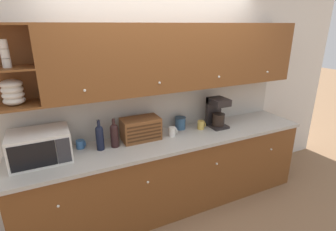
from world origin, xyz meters
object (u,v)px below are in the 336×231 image
object	(u,v)px
microwave	(40,146)
mug_patterned_third	(201,125)
mug_blue_second	(81,144)
bread_box	(141,129)
storage_canister	(180,123)
second_wine_bottle	(100,136)
coffee_maker	(217,112)
wine_bottle	(114,134)
mug	(172,132)

from	to	relation	value
microwave	mug_patterned_third	size ratio (longest dim) A/B	5.03
mug_blue_second	bread_box	xyz separation A→B (m)	(0.65, -0.06, 0.08)
mug_blue_second	storage_canister	xyz separation A→B (m)	(1.20, 0.02, 0.03)
second_wine_bottle	storage_canister	xyz separation A→B (m)	(1.02, 0.14, -0.07)
second_wine_bottle	mug_patterned_third	distance (m)	1.25
bread_box	mug_patterned_third	bearing A→B (deg)	-2.53
mug_blue_second	coffee_maker	world-z (taller)	coffee_maker
wine_bottle	second_wine_bottle	bearing A→B (deg)	-179.18
microwave	second_wine_bottle	xyz separation A→B (m)	(0.56, -0.01, -0.00)
coffee_maker	microwave	bearing A→B (deg)	-179.61
second_wine_bottle	bread_box	size ratio (longest dim) A/B	0.77
storage_canister	coffee_maker	xyz separation A→B (m)	(0.45, -0.12, 0.11)
mug_blue_second	bread_box	bearing A→B (deg)	-5.44
mug_patterned_third	coffee_maker	bearing A→B (deg)	-1.25
mug_blue_second	wine_bottle	bearing A→B (deg)	-19.59
wine_bottle	bread_box	world-z (taller)	wine_bottle
bread_box	mug	xyz separation A→B (m)	(0.36, -0.07, -0.07)
mug_blue_second	mug	world-z (taller)	mug
bread_box	coffee_maker	world-z (taller)	coffee_maker
second_wine_bottle	storage_canister	world-z (taller)	second_wine_bottle
bread_box	coffee_maker	size ratio (longest dim) A/B	1.14
bread_box	microwave	bearing A→B (deg)	-177.02
mug_blue_second	storage_canister	distance (m)	1.20
second_wine_bottle	microwave	bearing A→B (deg)	179.34
mug	mug_patterned_third	distance (m)	0.42
mug_blue_second	wine_bottle	distance (m)	0.37
second_wine_bottle	mug	distance (m)	0.84
storage_canister	coffee_maker	world-z (taller)	coffee_maker
second_wine_bottle	wine_bottle	size ratio (longest dim) A/B	1.04
storage_canister	mug_patterned_third	xyz separation A→B (m)	(0.23, -0.12, -0.02)
microwave	mug_blue_second	world-z (taller)	microwave
mug	wine_bottle	bearing A→B (deg)	178.71
microwave	bread_box	size ratio (longest dim) A/B	1.26
wine_bottle	mug	distance (m)	0.68
bread_box	coffee_maker	distance (m)	1.01
mug_blue_second	mug_patterned_third	distance (m)	1.44
bread_box	mug	size ratio (longest dim) A/B	3.91
storage_canister	wine_bottle	bearing A→B (deg)	-170.83
wine_bottle	mug_patterned_third	bearing A→B (deg)	1.20
microwave	mug	bearing A→B (deg)	-0.80
mug_blue_second	coffee_maker	bearing A→B (deg)	-3.51
coffee_maker	bread_box	bearing A→B (deg)	177.75
coffee_maker	mug	bearing A→B (deg)	-177.03
microwave	coffee_maker	world-z (taller)	coffee_maker
bread_box	second_wine_bottle	bearing A→B (deg)	-172.72
mug_blue_second	coffee_maker	xyz separation A→B (m)	(1.66, -0.10, 0.15)
microwave	coffee_maker	xyz separation A→B (m)	(2.03, 0.01, 0.04)
storage_canister	microwave	bearing A→B (deg)	-175.08
mug	bread_box	bearing A→B (deg)	168.64
mug_patterned_third	microwave	bearing A→B (deg)	-179.40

